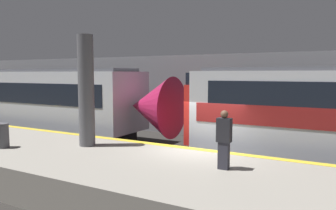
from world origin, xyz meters
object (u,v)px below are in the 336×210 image
support_pillar_near (86,91)px  trash_bin (2,136)px  train_modern (38,101)px  person_waiting (224,138)px

support_pillar_near → trash_bin: (-2.33, -1.69, -1.53)m
support_pillar_near → train_modern: size_ratio=0.23×
train_modern → trash_bin: size_ratio=20.30×
person_waiting → train_modern: bearing=160.5°
support_pillar_near → trash_bin: size_ratio=4.60×
train_modern → trash_bin: train_modern is taller
support_pillar_near → train_modern: bearing=151.5°
support_pillar_near → train_modern: support_pillar_near is taller
support_pillar_near → trash_bin: support_pillar_near is taller
person_waiting → support_pillar_near: bearing=175.5°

